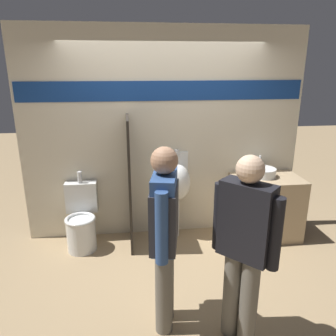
{
  "coord_description": "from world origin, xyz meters",
  "views": [
    {
      "loc": [
        -0.46,
        -3.54,
        2.24
      ],
      "look_at": [
        0.0,
        0.17,
        1.05
      ],
      "focal_mm": 35.0,
      "sensor_mm": 36.0,
      "label": 1
    }
  ],
  "objects_px": {
    "urinal_near_counter": "(178,182)",
    "person_in_vest": "(165,228)",
    "cell_phone": "(252,181)",
    "sink_basin": "(263,172)",
    "toilet": "(81,222)",
    "person_with_lanyard": "(244,244)"
  },
  "relations": [
    {
      "from": "toilet",
      "to": "person_with_lanyard",
      "type": "relative_size",
      "value": 0.59
    },
    {
      "from": "urinal_near_counter",
      "to": "toilet",
      "type": "distance_m",
      "value": 1.32
    },
    {
      "from": "sink_basin",
      "to": "toilet",
      "type": "height_order",
      "value": "sink_basin"
    },
    {
      "from": "cell_phone",
      "to": "person_in_vest",
      "type": "xyz_separation_m",
      "value": [
        -1.25,
        -1.31,
        0.11
      ]
    },
    {
      "from": "cell_phone",
      "to": "person_in_vest",
      "type": "relative_size",
      "value": 0.09
    },
    {
      "from": "cell_phone",
      "to": "urinal_near_counter",
      "type": "xyz_separation_m",
      "value": [
        -0.9,
        0.26,
        -0.06
      ]
    },
    {
      "from": "toilet",
      "to": "person_in_vest",
      "type": "xyz_separation_m",
      "value": [
        0.89,
        -1.44,
        0.61
      ]
    },
    {
      "from": "urinal_near_counter",
      "to": "person_in_vest",
      "type": "height_order",
      "value": "person_in_vest"
    },
    {
      "from": "cell_phone",
      "to": "toilet",
      "type": "xyz_separation_m",
      "value": [
        -2.14,
        0.13,
        -0.5
      ]
    },
    {
      "from": "cell_phone",
      "to": "urinal_near_counter",
      "type": "bearing_deg",
      "value": 163.83
    },
    {
      "from": "cell_phone",
      "to": "urinal_near_counter",
      "type": "height_order",
      "value": "urinal_near_counter"
    },
    {
      "from": "cell_phone",
      "to": "sink_basin",
      "type": "bearing_deg",
      "value": 39.79
    },
    {
      "from": "toilet",
      "to": "person_in_vest",
      "type": "distance_m",
      "value": 1.8
    },
    {
      "from": "urinal_near_counter",
      "to": "toilet",
      "type": "relative_size",
      "value": 1.24
    },
    {
      "from": "sink_basin",
      "to": "toilet",
      "type": "xyz_separation_m",
      "value": [
        -2.36,
        -0.04,
        -0.55
      ]
    },
    {
      "from": "toilet",
      "to": "sink_basin",
      "type": "bearing_deg",
      "value": 1.09
    },
    {
      "from": "urinal_near_counter",
      "to": "person_with_lanyard",
      "type": "height_order",
      "value": "person_with_lanyard"
    },
    {
      "from": "sink_basin",
      "to": "person_with_lanyard",
      "type": "distance_m",
      "value": 1.91
    },
    {
      "from": "cell_phone",
      "to": "person_with_lanyard",
      "type": "bearing_deg",
      "value": -112.96
    },
    {
      "from": "cell_phone",
      "to": "toilet",
      "type": "height_order",
      "value": "toilet"
    },
    {
      "from": "sink_basin",
      "to": "cell_phone",
      "type": "distance_m",
      "value": 0.28
    },
    {
      "from": "person_with_lanyard",
      "to": "cell_phone",
      "type": "bearing_deg",
      "value": -66.82
    }
  ]
}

